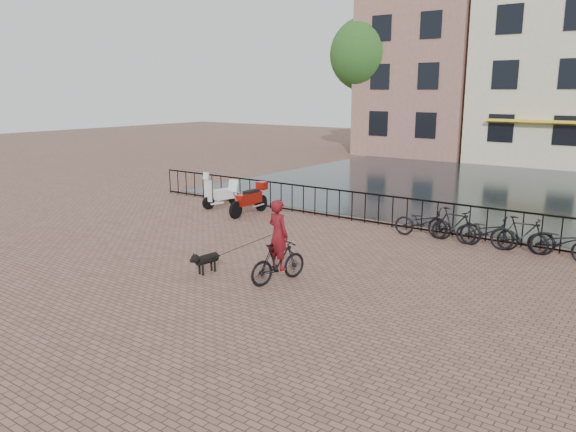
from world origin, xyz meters
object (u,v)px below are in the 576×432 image
Objects in this scene: motorcycle at (249,195)px; scooter at (221,189)px; cyclist at (278,246)px; dog at (207,262)px.

motorcycle is 1.25× the size of scooter.
cyclist reaches higher than motorcycle.
cyclist reaches higher than scooter.
motorcycle is at bearing -31.23° from cyclist.
motorcycle is 1.73m from scooter.
cyclist is 2.64× the size of dog.
motorcycle is at bearing 126.88° from dog.
dog is at bearing -37.44° from scooter.
motorcycle reaches higher than dog.
dog is 7.90m from scooter.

